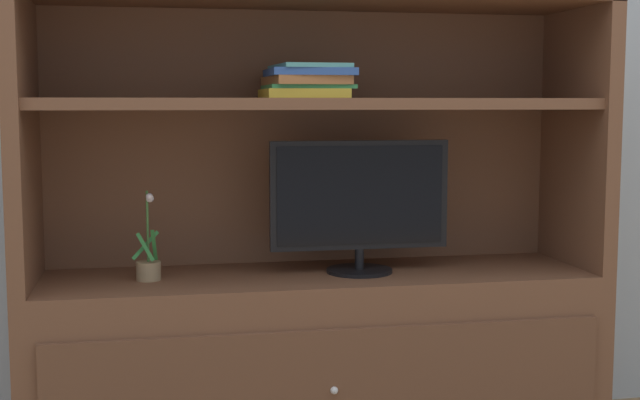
# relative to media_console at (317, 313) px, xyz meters

# --- Properties ---
(painted_rear_wall) EXTENTS (6.00, 0.10, 2.80)m
(painted_rear_wall) POSITION_rel_media_console_xyz_m (0.00, 0.34, 0.92)
(painted_rear_wall) COLOR #9EA8B2
(painted_rear_wall) RESTS_ON ground_plane
(media_console) EXTENTS (1.89, 0.54, 1.54)m
(media_console) POSITION_rel_media_console_xyz_m (0.00, 0.00, 0.00)
(media_console) COLOR brown
(media_console) RESTS_ON ground_plane
(tv_monitor) EXTENTS (0.60, 0.22, 0.44)m
(tv_monitor) POSITION_rel_media_console_xyz_m (0.14, -0.02, 0.37)
(tv_monitor) COLOR black
(tv_monitor) RESTS_ON media_console
(potted_plant) EXTENTS (0.09, 0.08, 0.29)m
(potted_plant) POSITION_rel_media_console_xyz_m (-0.55, -0.02, 0.19)
(potted_plant) COLOR #8C7251
(potted_plant) RESTS_ON media_console
(magazine_stack) EXTENTS (0.28, 0.34, 0.11)m
(magazine_stack) POSITION_rel_media_console_xyz_m (-0.04, -0.00, 0.77)
(magazine_stack) COLOR gold
(magazine_stack) RESTS_ON media_console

